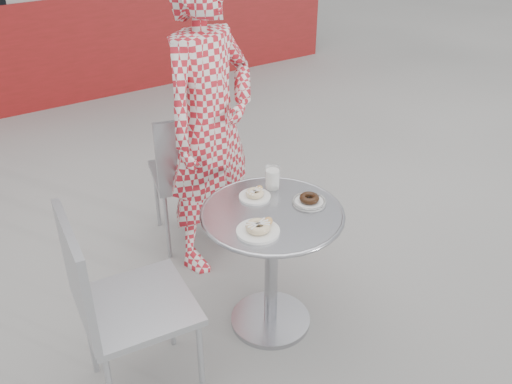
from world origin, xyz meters
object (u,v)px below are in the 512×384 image
chair_left (139,340)px  seated_person (210,126)px  chair_far (191,200)px  plate_checker (309,200)px  plate_near (259,228)px  bistro_table (272,241)px  plate_far (255,194)px  milk_cup (272,178)px

chair_left → seated_person: 1.20m
chair_far → plate_checker: bearing=115.2°
plate_near → plate_checker: size_ratio=1.17×
bistro_table → chair_left: size_ratio=0.72×
bistro_table → plate_far: plate_far is taller
plate_near → milk_cup: milk_cup is taller
plate_checker → milk_cup: (-0.07, 0.21, 0.04)m
chair_left → milk_cup: size_ratio=8.07×
bistro_table → chair_left: bearing=-176.8°
chair_far → plate_checker: chair_far is taller
milk_cup → plate_near: bearing=-132.8°
plate_checker → milk_cup: bearing=107.5°
plate_near → seated_person: bearing=76.4°
chair_left → seated_person: size_ratio=0.56×
bistro_table → milk_cup: milk_cup is taller
plate_far → plate_near: bearing=-119.4°
chair_far → plate_near: 1.11m
bistro_table → chair_far: chair_far is taller
seated_person → milk_cup: seated_person is taller
plate_far → plate_near: size_ratio=0.80×
chair_left → plate_far: (0.73, 0.19, 0.41)m
bistro_table → plate_checker: plate_checker is taller
chair_left → plate_far: bearing=-69.7°
plate_near → milk_cup: (0.27, 0.29, 0.03)m
plate_far → milk_cup: (0.12, 0.03, 0.04)m
chair_left → plate_checker: chair_left is taller
milk_cup → chair_left: bearing=-165.1°
plate_far → plate_checker: plate_checker is taller
chair_left → plate_far: 0.86m
seated_person → plate_near: seated_person is taller
bistro_table → seated_person: 0.76m
chair_left → plate_checker: 1.00m
plate_far → plate_checker: bearing=-43.9°
plate_near → milk_cup: size_ratio=1.64×
chair_far → plate_far: chair_far is taller
plate_far → chair_far: bearing=89.4°
plate_near → chair_left: bearing=173.8°
chair_left → plate_near: 0.72m
chair_far → seated_person: bearing=113.2°
chair_left → plate_far: chair_left is taller
milk_cup → seated_person: bearing=99.0°
plate_checker → milk_cup: size_ratio=1.40×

